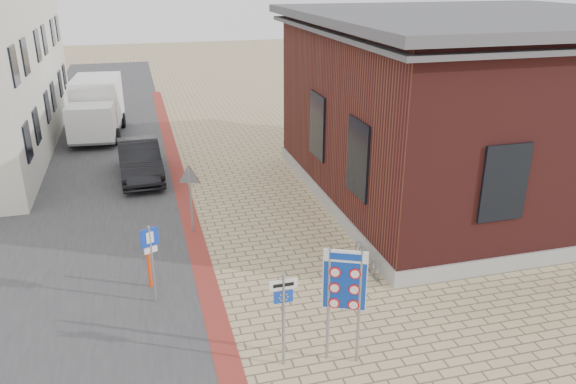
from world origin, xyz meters
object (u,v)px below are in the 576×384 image
sedan (140,160)px  box_truck (96,108)px  parking_sign (151,252)px  border_sign (345,283)px  bollard (150,270)px  essen_sign (283,306)px

sedan → box_truck: bearing=102.6°
parking_sign → box_truck: bearing=71.8°
box_truck → parking_sign: 17.26m
sedan → box_truck: size_ratio=0.82×
border_sign → parking_sign: 5.27m
box_truck → bollard: (1.95, -16.34, -0.97)m
sedan → bollard: bearing=-92.4°
border_sign → parking_sign: (-3.91, 3.50, -0.50)m
border_sign → essen_sign: bearing=-163.5°
sedan → essen_sign: 13.54m
parking_sign → bollard: bearing=71.2°
parking_sign → bollard: parking_sign is taller
box_truck → essen_sign: size_ratio=2.53×
sedan → essen_sign: bearing=-80.9°
box_truck → border_sign: size_ratio=2.09×
sedan → bollard: (0.02, -9.13, -0.24)m
parking_sign → sedan: bearing=65.6°
border_sign → essen_sign: size_ratio=1.21×
box_truck → border_sign: box_truck is taller
box_truck → parking_sign: box_truck is taller
box_truck → bollard: size_ratio=5.29×
sedan → border_sign: border_sign is taller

